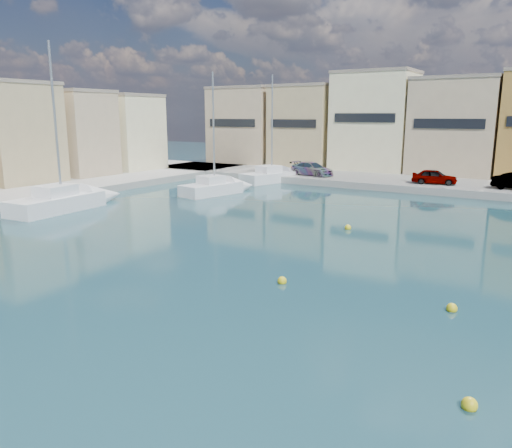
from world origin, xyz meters
The scene contains 6 objects.
ground centered at (0.00, 0.00, 0.00)m, with size 160.00×160.00×0.00m, color #123136.
north_quay centered at (0.00, 32.00, 0.30)m, with size 80.00×8.00×0.60m, color gray.
parked_cars centered at (-8.32, 30.50, 1.24)m, with size 22.19×2.57×1.31m.
yacht_north centered at (-19.65, 29.46, 0.42)m, with size 4.42×8.38×10.77m.
yacht_midnorth centered at (-19.90, 20.40, 0.41)m, with size 3.72×7.62×10.39m.
yacht_mid centered at (-24.92, 9.68, 0.47)m, with size 3.32×9.58×11.85m.
Camera 1 is at (4.10, -13.12, 6.36)m, focal length 35.00 mm.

